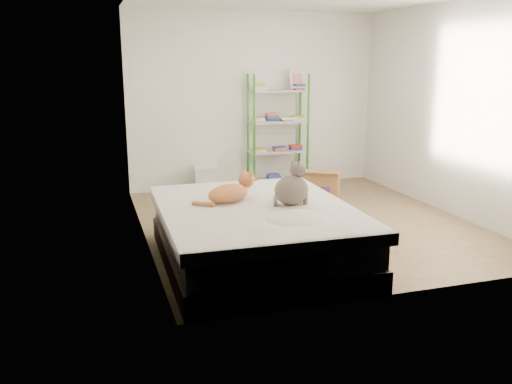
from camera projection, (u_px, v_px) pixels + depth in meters
name	position (u px, v px, depth m)	size (l,w,h in m)	color
room	(309.00, 114.00, 6.18)	(3.81, 4.21, 2.61)	#987B4E
bed	(255.00, 234.00, 5.17)	(1.80, 2.23, 0.56)	brown
orange_cat	(228.00, 191.00, 5.23)	(0.55, 0.29, 0.22)	orange
grey_cat	(291.00, 184.00, 5.10)	(0.30, 0.36, 0.41)	#7B695C
shelf_unit	(278.00, 131.00, 8.11)	(0.88, 0.36, 1.74)	#2D8E26
cardboard_box	(320.00, 185.00, 7.59)	(0.67, 0.70, 0.43)	#A8714C
white_bin	(206.00, 179.00, 7.92)	(0.39, 0.36, 0.39)	white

